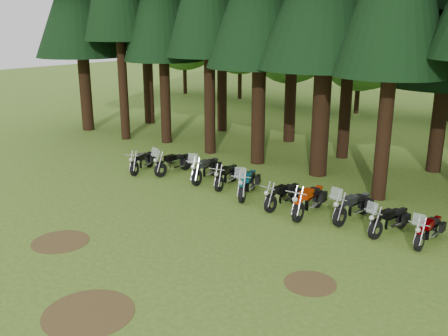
% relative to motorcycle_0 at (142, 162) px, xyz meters
% --- Properties ---
extents(ground, '(120.00, 120.00, 0.00)m').
position_rel_motorcycle_0_xyz_m(ground, '(6.62, -4.95, -0.44)').
color(ground, '#456C1D').
rests_on(ground, ground).
extents(decid_0, '(8.00, 7.78, 10.00)m').
position_rel_motorcycle_0_xyz_m(decid_0, '(-15.47, 20.31, 5.46)').
color(decid_0, black).
rests_on(decid_0, ground).
extents(decid_1, '(7.91, 7.69, 9.88)m').
position_rel_motorcycle_0_xyz_m(decid_1, '(-9.36, 20.81, 5.39)').
color(decid_1, black).
rests_on(decid_1, ground).
extents(decid_2, '(6.72, 6.53, 8.40)m').
position_rel_motorcycle_0_xyz_m(decid_2, '(-3.81, 19.82, 4.52)').
color(decid_2, black).
rests_on(decid_2, ground).
extents(decid_3, '(6.12, 5.95, 7.65)m').
position_rel_motorcycle_0_xyz_m(decid_3, '(1.91, 20.18, 4.07)').
color(decid_3, black).
rests_on(decid_3, ground).
extents(dirt_patch_0, '(1.80, 1.80, 0.01)m').
position_rel_motorcycle_0_xyz_m(dirt_patch_0, '(3.62, -6.95, -0.43)').
color(dirt_patch_0, '#4C3D1E').
rests_on(dirt_patch_0, ground).
extents(dirt_patch_1, '(1.40, 1.40, 0.01)m').
position_rel_motorcycle_0_xyz_m(dirt_patch_1, '(11.12, -4.45, -0.43)').
color(dirt_patch_1, '#4C3D1E').
rests_on(dirt_patch_1, ground).
extents(dirt_patch_2, '(2.20, 2.20, 0.01)m').
position_rel_motorcycle_0_xyz_m(dirt_patch_2, '(7.62, -8.95, -0.43)').
color(dirt_patch_2, '#4C3D1E').
rests_on(dirt_patch_2, ground).
extents(motorcycle_0, '(0.80, 2.04, 0.86)m').
position_rel_motorcycle_0_xyz_m(motorcycle_0, '(0.00, 0.00, 0.00)').
color(motorcycle_0, black).
rests_on(motorcycle_0, ground).
extents(motorcycle_1, '(0.49, 2.22, 1.39)m').
position_rel_motorcycle_0_xyz_m(motorcycle_1, '(1.37, 0.63, 0.03)').
color(motorcycle_1, black).
rests_on(motorcycle_1, ground).
extents(motorcycle_2, '(0.72, 2.34, 1.47)m').
position_rel_motorcycle_0_xyz_m(motorcycle_2, '(3.22, 0.72, 0.05)').
color(motorcycle_2, black).
rests_on(motorcycle_2, ground).
extents(motorcycle_3, '(0.61, 2.08, 0.86)m').
position_rel_motorcycle_0_xyz_m(motorcycle_3, '(4.42, 0.66, 0.00)').
color(motorcycle_3, black).
rests_on(motorcycle_3, ground).
extents(motorcycle_4, '(1.12, 2.30, 1.49)m').
position_rel_motorcycle_0_xyz_m(motorcycle_4, '(5.80, 0.20, 0.06)').
color(motorcycle_4, black).
rests_on(motorcycle_4, ground).
extents(motorcycle_5, '(0.37, 2.11, 0.86)m').
position_rel_motorcycle_0_xyz_m(motorcycle_5, '(7.57, -0.02, -0.00)').
color(motorcycle_5, black).
rests_on(motorcycle_5, ground).
extents(motorcycle_6, '(0.40, 2.39, 0.97)m').
position_rel_motorcycle_0_xyz_m(motorcycle_6, '(8.69, -0.09, 0.06)').
color(motorcycle_6, black).
rests_on(motorcycle_6, ground).
extents(motorcycle_7, '(0.60, 2.31, 1.45)m').
position_rel_motorcycle_0_xyz_m(motorcycle_7, '(10.16, 0.35, 0.05)').
color(motorcycle_7, black).
rests_on(motorcycle_7, ground).
extents(motorcycle_8, '(0.78, 2.08, 1.31)m').
position_rel_motorcycle_0_xyz_m(motorcycle_8, '(11.58, 0.02, 0.00)').
color(motorcycle_8, black).
rests_on(motorcycle_8, ground).
extents(motorcycle_9, '(0.42, 2.02, 1.27)m').
position_rel_motorcycle_0_xyz_m(motorcycle_9, '(12.83, -0.00, -0.01)').
color(motorcycle_9, black).
rests_on(motorcycle_9, ground).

